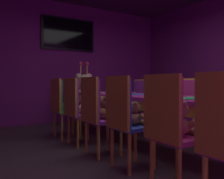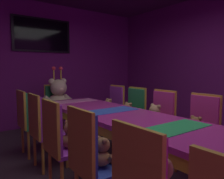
% 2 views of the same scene
% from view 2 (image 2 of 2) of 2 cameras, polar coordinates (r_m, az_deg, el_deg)
% --- Properties ---
extents(ground_plane, '(7.90, 7.90, 0.00)m').
position_cam_2_polar(ground_plane, '(2.81, 6.34, -22.27)').
color(ground_plane, '#3F2D38').
extents(wall_back, '(5.20, 0.12, 2.80)m').
position_cam_2_polar(wall_back, '(5.30, -17.81, 6.21)').
color(wall_back, '#721E72').
rests_on(wall_back, ground_plane).
extents(banquet_table, '(0.90, 3.76, 0.75)m').
position_cam_2_polar(banquet_table, '(2.57, 6.50, -9.14)').
color(banquet_table, '#B22D8C').
rests_on(banquet_table, ground_plane).
extents(chair_left_2, '(0.42, 0.41, 0.98)m').
position_cam_2_polar(chair_left_2, '(1.90, -6.03, -16.41)').
color(chair_left_2, '#2D47B2').
rests_on(chair_left_2, ground_plane).
extents(teddy_left_2, '(0.21, 0.28, 0.26)m').
position_cam_2_polar(teddy_left_2, '(1.98, -2.33, -16.28)').
color(teddy_left_2, olive).
rests_on(teddy_left_2, chair_left_2).
extents(chair_left_3, '(0.42, 0.41, 0.98)m').
position_cam_2_polar(chair_left_3, '(2.37, -13.82, -12.03)').
color(chair_left_3, purple).
rests_on(chair_left_3, ground_plane).
extents(teddy_left_3, '(0.24, 0.31, 0.29)m').
position_cam_2_polar(teddy_left_3, '(2.43, -10.61, -11.88)').
color(teddy_left_3, brown).
rests_on(teddy_left_3, chair_left_3).
extents(chair_left_4, '(0.42, 0.41, 0.98)m').
position_cam_2_polar(chair_left_4, '(2.98, -18.10, -8.56)').
color(chair_left_4, purple).
rests_on(chair_left_4, ground_plane).
extents(teddy_left_4, '(0.23, 0.29, 0.28)m').
position_cam_2_polar(teddy_left_4, '(3.03, -15.49, -8.63)').
color(teddy_left_4, beige).
rests_on(teddy_left_4, chair_left_4).
extents(chair_left_5, '(0.42, 0.41, 0.98)m').
position_cam_2_polar(chair_left_5, '(3.51, -21.23, -6.55)').
color(chair_left_5, '#268C4C').
rests_on(chair_left_5, ground_plane).
extents(teddy_left_5, '(0.23, 0.29, 0.27)m').
position_cam_2_polar(teddy_left_5, '(3.55, -18.98, -6.67)').
color(teddy_left_5, tan).
rests_on(teddy_left_5, chair_left_5).
extents(chair_right_2, '(0.42, 0.41, 0.98)m').
position_cam_2_polar(chair_right_2, '(3.02, 22.29, -8.51)').
color(chair_right_2, '#CC338C').
rests_on(chair_right_2, ground_plane).
extents(teddy_right_2, '(0.22, 0.28, 0.27)m').
position_cam_2_polar(teddy_right_2, '(2.91, 20.79, -9.47)').
color(teddy_right_2, olive).
rests_on(teddy_right_2, chair_right_2).
extents(chair_right_3, '(0.42, 0.41, 0.98)m').
position_cam_2_polar(chair_right_3, '(3.37, 12.66, -6.80)').
color(chair_right_3, '#CC338C').
rests_on(chair_right_3, ground_plane).
extents(teddy_right_3, '(0.27, 0.35, 0.33)m').
position_cam_2_polar(teddy_right_3, '(3.26, 10.95, -7.10)').
color(teddy_right_3, tan).
rests_on(teddy_right_3, chair_right_3).
extents(chair_right_4, '(0.42, 0.41, 0.98)m').
position_cam_2_polar(chair_right_4, '(3.79, 5.73, -5.35)').
color(chair_right_4, '#268C4C').
rests_on(chair_right_4, ground_plane).
extents(teddy_right_4, '(0.23, 0.30, 0.28)m').
position_cam_2_polar(teddy_right_4, '(3.70, 4.07, -5.85)').
color(teddy_right_4, '#9E7247').
rests_on(teddy_right_4, chair_right_4).
extents(chair_right_5, '(0.42, 0.41, 0.98)m').
position_cam_2_polar(chair_right_5, '(4.24, 0.54, -4.17)').
color(chair_right_5, purple).
rests_on(chair_right_5, ground_plane).
extents(teddy_right_5, '(0.23, 0.30, 0.28)m').
position_cam_2_polar(teddy_right_5, '(4.16, -1.04, -4.60)').
color(teddy_right_5, '#9E7247').
rests_on(teddy_right_5, chair_right_5).
extents(throne_chair, '(0.41, 0.42, 0.98)m').
position_cam_2_polar(throne_chair, '(4.62, -14.44, -3.55)').
color(throne_chair, '#268C4C').
rests_on(throne_chair, ground_plane).
extents(king_teddy_bear, '(0.69, 0.54, 0.89)m').
position_cam_2_polar(king_teddy_bear, '(4.45, -13.67, -1.97)').
color(king_teddy_bear, beige).
rests_on(king_teddy_bear, throne_chair).
extents(wall_tv, '(1.29, 0.06, 0.75)m').
position_cam_2_polar(wall_tv, '(5.26, -17.68, 13.32)').
color(wall_tv, black).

